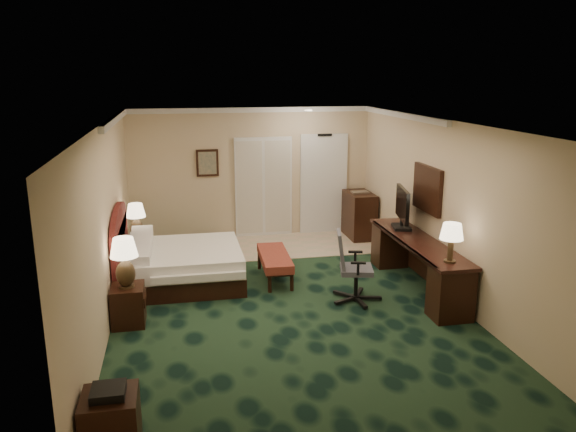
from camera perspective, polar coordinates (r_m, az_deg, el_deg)
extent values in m
cube|color=black|center=(8.54, -0.21, -8.94)|extent=(5.00, 7.50, 0.00)
cube|color=white|center=(7.88, -0.23, 9.40)|extent=(5.00, 7.50, 0.00)
cube|color=beige|center=(11.73, -3.76, 4.36)|extent=(5.00, 0.00, 2.70)
cube|color=beige|center=(4.69, 8.81, -11.47)|extent=(5.00, 0.00, 2.70)
cube|color=beige|center=(8.03, -18.02, -1.02)|extent=(0.00, 7.50, 2.70)
cube|color=beige|center=(8.92, 15.75, 0.65)|extent=(0.00, 7.50, 2.70)
cube|color=beige|center=(11.38, 1.43, -2.89)|extent=(3.20, 1.70, 0.01)
cube|color=white|center=(12.05, 3.62, 3.18)|extent=(1.02, 0.06, 2.18)
cube|color=silver|center=(11.78, -2.50, 2.93)|extent=(1.20, 0.06, 2.10)
cube|color=#4F5E56|center=(11.57, -8.19, 5.36)|extent=(0.45, 0.06, 0.55)
cube|color=white|center=(9.38, 13.98, 2.68)|extent=(0.05, 0.95, 0.75)
cube|color=white|center=(9.44, -10.49, -4.97)|extent=(1.86, 1.72, 0.59)
cube|color=black|center=(8.12, -15.91, -8.71)|extent=(0.44, 0.50, 0.55)
cube|color=black|center=(10.41, -14.98, -3.55)|extent=(0.43, 0.49, 0.53)
cube|color=maroon|center=(9.45, -1.36, -5.16)|extent=(0.51, 1.34, 0.45)
cube|color=black|center=(5.72, -17.55, -19.32)|extent=(0.50, 0.50, 0.54)
cube|color=black|center=(9.23, 12.95, -4.82)|extent=(0.61, 2.81, 0.81)
cube|color=black|center=(9.64, 11.54, 0.75)|extent=(0.26, 0.89, 0.70)
cube|color=black|center=(11.87, 7.24, 0.10)|extent=(0.50, 0.91, 0.96)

